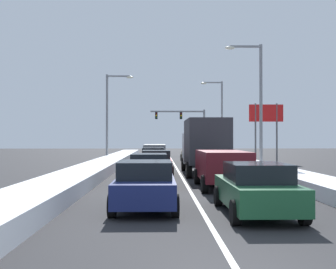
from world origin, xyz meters
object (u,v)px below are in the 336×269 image
object	(u,v)px
sedan_charcoal_center_lane_second	(149,169)
suv_gray_center_lane_fifth	(155,152)
sedan_red_center_lane_third	(156,163)
roadside_sign_right	(266,119)
box_truck_right_lane_third	(204,144)
sedan_tan_right_lane_fifth	(192,154)
sedan_white_right_lane_fourth	(198,156)
sedan_green_right_lane_nearest	(256,188)
suv_maroon_right_lane_second	(222,165)
street_lamp_left_mid	(111,110)
street_lamp_right_mid	(219,112)
sedan_navy_center_lane_nearest	(145,184)
sedan_black_center_lane_fourth	(153,157)
street_lamp_right_near	(256,96)
traffic_light_gantry	(187,122)

from	to	relation	value
sedan_charcoal_center_lane_second	suv_gray_center_lane_fifth	bearing A→B (deg)	89.81
sedan_red_center_lane_third	roadside_sign_right	distance (m)	17.25
box_truck_right_lane_third	sedan_tan_right_lane_fifth	world-z (taller)	box_truck_right_lane_third
suv_gray_center_lane_fifth	roadside_sign_right	world-z (taller)	roadside_sign_right
sedan_tan_right_lane_fifth	sedan_red_center_lane_third	size ratio (longest dim) A/B	1.00
sedan_white_right_lane_fourth	sedan_red_center_lane_third	size ratio (longest dim) A/B	1.00
sedan_green_right_lane_nearest	suv_maroon_right_lane_second	size ratio (longest dim) A/B	0.92
roadside_sign_right	box_truck_right_lane_third	bearing A→B (deg)	-118.73
roadside_sign_right	sedan_charcoal_center_lane_second	bearing A→B (deg)	-118.73
suv_gray_center_lane_fifth	sedan_red_center_lane_third	bearing A→B (deg)	-88.94
sedan_green_right_lane_nearest	street_lamp_left_mid	bearing A→B (deg)	104.89
sedan_white_right_lane_fourth	suv_gray_center_lane_fifth	world-z (taller)	suv_gray_center_lane_fifth
sedan_tan_right_lane_fifth	street_lamp_right_mid	bearing A→B (deg)	67.06
sedan_white_right_lane_fourth	street_lamp_left_mid	bearing A→B (deg)	142.84
sedan_white_right_lane_fourth	sedan_navy_center_lane_nearest	distance (m)	21.40
suv_maroon_right_lane_second	sedan_red_center_lane_third	world-z (taller)	suv_maroon_right_lane_second
box_truck_right_lane_third	sedan_charcoal_center_lane_second	size ratio (longest dim) A/B	1.60
sedan_red_center_lane_third	sedan_black_center_lane_fourth	size ratio (longest dim) A/B	1.00
sedan_tan_right_lane_fifth	sedan_black_center_lane_fourth	size ratio (longest dim) A/B	1.00
sedan_red_center_lane_third	suv_gray_center_lane_fifth	xyz separation A→B (m)	(-0.24, 13.20, 0.25)
sedan_tan_right_lane_fifth	sedan_navy_center_lane_nearest	world-z (taller)	same
sedan_red_center_lane_third	box_truck_right_lane_third	bearing A→B (deg)	8.30
street_lamp_right_near	street_lamp_left_mid	distance (m)	15.84
box_truck_right_lane_third	roadside_sign_right	size ratio (longest dim) A/B	1.31
suv_maroon_right_lane_second	suv_gray_center_lane_fifth	world-z (taller)	same
suv_maroon_right_lane_second	sedan_tan_right_lane_fifth	distance (m)	21.77
sedan_white_right_lane_fourth	street_lamp_right_mid	distance (m)	16.73
box_truck_right_lane_third	street_lamp_left_mid	xyz separation A→B (m)	(-7.46, 14.57, 3.10)
suv_gray_center_lane_fifth	traffic_light_gantry	size ratio (longest dim) A/B	0.65
sedan_tan_right_lane_fifth	sedan_red_center_lane_third	world-z (taller)	same
street_lamp_left_mid	sedan_green_right_lane_nearest	bearing A→B (deg)	-75.11
roadside_sign_right	suv_maroon_right_lane_second	bearing A→B (deg)	-109.54
sedan_charcoal_center_lane_second	sedan_black_center_lane_fourth	size ratio (longest dim) A/B	1.00
suv_maroon_right_lane_second	street_lamp_right_mid	bearing A→B (deg)	82.04
sedan_navy_center_lane_nearest	sedan_black_center_lane_fourth	distance (m)	19.03
sedan_charcoal_center_lane_second	street_lamp_right_near	xyz separation A→B (m)	(7.35, 9.69, 4.51)
sedan_black_center_lane_fourth	roadside_sign_right	bearing A→B (deg)	32.13
sedan_navy_center_lane_nearest	sedan_white_right_lane_fourth	bearing A→B (deg)	80.23
suv_maroon_right_lane_second	roadside_sign_right	size ratio (longest dim) A/B	0.89
sedan_red_center_lane_third	street_lamp_right_mid	bearing A→B (deg)	73.37
street_lamp_right_mid	sedan_tan_right_lane_fifth	bearing A→B (deg)	-112.94
sedan_tan_right_lane_fifth	suv_gray_center_lane_fifth	bearing A→B (deg)	-152.15
sedan_red_center_lane_third	street_lamp_right_near	bearing A→B (deg)	30.49
sedan_green_right_lane_nearest	roadside_sign_right	world-z (taller)	roadside_sign_right
box_truck_right_lane_third	sedan_tan_right_lane_fifth	distance (m)	14.69
suv_maroon_right_lane_second	sedan_black_center_lane_fourth	world-z (taller)	suv_maroon_right_lane_second
sedan_black_center_lane_fourth	traffic_light_gantry	distance (m)	25.94
sedan_white_right_lane_fourth	street_lamp_left_mid	xyz separation A→B (m)	(-7.86, 5.96, 4.23)
traffic_light_gantry	roadside_sign_right	distance (m)	19.72
sedan_white_right_lane_fourth	street_lamp_right_near	bearing A→B (deg)	-53.16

